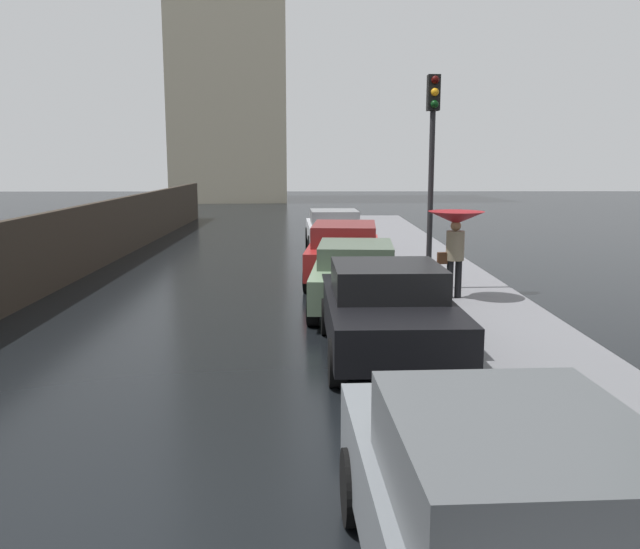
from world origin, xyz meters
TOP-DOWN VIEW (x-y plane):
  - car_black_near_kerb at (2.85, 5.28)m, footprint 1.99×4.13m
  - car_silver_mid_road at (2.43, 17.18)m, footprint 1.92×3.90m
  - car_grey_far_ahead at (2.90, -0.86)m, footprint 1.91×4.13m
  - car_red_behind_camera at (2.50, 11.60)m, footprint 2.03×4.24m
  - car_green_far_lane at (2.57, 8.47)m, footprint 1.96×4.01m
  - pedestrian_with_umbrella_near at (4.66, 9.00)m, footprint 1.15×1.15m
  - traffic_light at (4.32, 10.06)m, footprint 0.26×0.39m

SIDE VIEW (x-z plane):
  - car_green_far_lane at x=2.57m, z-range 0.04..1.38m
  - car_silver_mid_road at x=2.43m, z-range 0.04..1.41m
  - car_black_near_kerb at x=2.85m, z-range 0.02..1.44m
  - car_grey_far_ahead at x=2.90m, z-range 0.01..1.52m
  - car_red_behind_camera at x=2.50m, z-range 0.04..1.50m
  - pedestrian_with_umbrella_near at x=4.66m, z-range 0.71..2.52m
  - traffic_light at x=4.32m, z-range 1.01..5.65m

